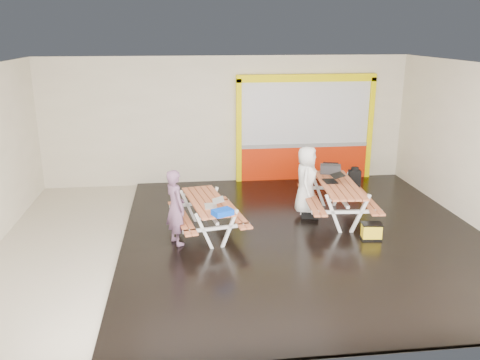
{
  "coord_description": "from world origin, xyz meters",
  "views": [
    {
      "loc": [
        -1.23,
        -9.32,
        4.15
      ],
      "look_at": [
        0.0,
        0.9,
        1.0
      ],
      "focal_mm": 36.83,
      "sensor_mm": 36.0,
      "label": 1
    }
  ],
  "objects": [
    {
      "name": "person_left",
      "position": [
        -1.4,
        -0.18,
        0.82
      ],
      "size": [
        0.57,
        0.66,
        1.52
      ],
      "primitive_type": "imported",
      "rotation": [
        0.0,
        0.0,
        2.02
      ],
      "color": "#6A4863",
      "rests_on": "deck"
    },
    {
      "name": "dark_case",
      "position": [
        1.61,
        0.92,
        0.12
      ],
      "size": [
        0.45,
        0.37,
        0.15
      ],
      "primitive_type": "cube",
      "rotation": [
        0.0,
        0.0,
        -0.23
      ],
      "color": "black",
      "rests_on": "deck"
    },
    {
      "name": "person_right",
      "position": [
        1.53,
        1.04,
        0.9
      ],
      "size": [
        0.7,
        0.87,
        1.54
      ],
      "primitive_type": "imported",
      "rotation": [
        0.0,
        0.0,
        1.25
      ],
      "color": "white",
      "rests_on": "deck"
    },
    {
      "name": "backpack",
      "position": [
        2.81,
        1.47,
        0.8
      ],
      "size": [
        0.3,
        0.21,
        0.47
      ],
      "color": "black",
      "rests_on": "picnic_table_right"
    },
    {
      "name": "laptop_left",
      "position": [
        -0.66,
        -0.13,
        0.84
      ],
      "size": [
        0.38,
        0.34,
        0.16
      ],
      "color": "silver",
      "rests_on": "picnic_table_left"
    },
    {
      "name": "toolbox",
      "position": [
        2.26,
        1.61,
        0.97
      ],
      "size": [
        0.52,
        0.36,
        0.28
      ],
      "color": "black",
      "rests_on": "picnic_table_right"
    },
    {
      "name": "fluke_bag",
      "position": [
        2.54,
        -0.44,
        0.22
      ],
      "size": [
        0.43,
        0.31,
        0.35
      ],
      "color": "black",
      "rests_on": "deck"
    },
    {
      "name": "laptop_right",
      "position": [
        2.12,
        0.97,
        0.92
      ],
      "size": [
        0.44,
        0.39,
        0.18
      ],
      "color": "black",
      "rests_on": "picnic_table_right"
    },
    {
      "name": "room",
      "position": [
        0.0,
        0.0,
        1.75
      ],
      "size": [
        10.02,
        8.02,
        3.52
      ],
      "color": "beige",
      "rests_on": "ground"
    },
    {
      "name": "picnic_table_left",
      "position": [
        -0.76,
        0.26,
        0.6
      ],
      "size": [
        1.67,
        2.17,
        0.79
      ],
      "color": "#BD6239",
      "rests_on": "deck"
    },
    {
      "name": "kiosk",
      "position": [
        2.2,
        3.93,
        1.44
      ],
      "size": [
        3.88,
        0.16,
        3.0
      ],
      "color": "red",
      "rests_on": "room"
    },
    {
      "name": "blue_pouch",
      "position": [
        -0.52,
        -0.62,
        0.84
      ],
      "size": [
        0.44,
        0.39,
        0.11
      ],
      "primitive_type": "cube",
      "rotation": [
        0.0,
        0.0,
        0.45
      ],
      "color": "#053DC9",
      "rests_on": "picnic_table_left"
    },
    {
      "name": "deck",
      "position": [
        1.25,
        0.0,
        0.03
      ],
      "size": [
        7.5,
        7.98,
        0.05
      ],
      "primitive_type": "cube",
      "color": "black",
      "rests_on": "room"
    },
    {
      "name": "picnic_table_right",
      "position": [
        2.2,
        0.8,
        0.66
      ],
      "size": [
        1.63,
        2.28,
        0.87
      ],
      "color": "#BD6239",
      "rests_on": "deck"
    }
  ]
}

